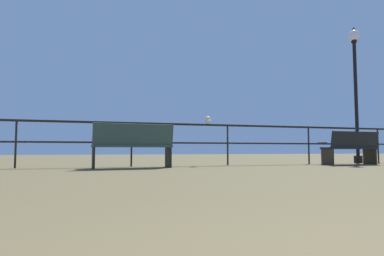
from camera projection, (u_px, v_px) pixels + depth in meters
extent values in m
cube|color=black|center=(132.00, 123.00, 7.75)|extent=(19.91, 0.05, 0.05)
cube|color=black|center=(132.00, 143.00, 7.72)|extent=(19.91, 0.04, 0.04)
cylinder|color=black|center=(16.00, 144.00, 7.00)|extent=(0.04, 0.04, 1.04)
cylinder|color=black|center=(132.00, 145.00, 7.72)|extent=(0.04, 0.04, 1.04)
cylinder|color=black|center=(228.00, 145.00, 8.43)|extent=(0.04, 0.04, 1.04)
cylinder|color=black|center=(309.00, 146.00, 9.15)|extent=(0.04, 0.04, 1.04)
cylinder|color=black|center=(378.00, 146.00, 9.86)|extent=(0.04, 0.04, 1.04)
cube|color=#2F453E|center=(132.00, 146.00, 7.10)|extent=(1.75, 0.57, 0.05)
cube|color=#2F453E|center=(134.00, 135.00, 6.93)|extent=(1.73, 0.25, 0.48)
cube|color=black|center=(168.00, 157.00, 7.38)|extent=(0.07, 0.41, 0.48)
cube|color=black|center=(166.00, 140.00, 7.57)|extent=(0.06, 0.32, 0.04)
cube|color=black|center=(93.00, 157.00, 6.80)|extent=(0.07, 0.41, 0.48)
cube|color=black|center=(93.00, 140.00, 6.99)|extent=(0.06, 0.32, 0.04)
cube|color=black|center=(349.00, 148.00, 8.78)|extent=(1.54, 0.53, 0.05)
cube|color=black|center=(355.00, 140.00, 8.59)|extent=(1.53, 0.17, 0.45)
cube|color=#30281A|center=(370.00, 156.00, 8.99)|extent=(0.05, 0.44, 0.44)
cube|color=#30281A|center=(364.00, 143.00, 9.20)|extent=(0.05, 0.34, 0.04)
cube|color=#30281A|center=(327.00, 157.00, 8.54)|extent=(0.05, 0.44, 0.44)
cube|color=#30281A|center=(322.00, 143.00, 8.75)|extent=(0.05, 0.34, 0.04)
cylinder|color=black|center=(358.00, 159.00, 9.93)|extent=(0.25, 0.25, 0.22)
cylinder|color=black|center=(356.00, 98.00, 10.06)|extent=(0.10, 0.10, 3.57)
cylinder|color=black|center=(354.00, 42.00, 10.19)|extent=(0.17, 0.17, 0.06)
sphere|color=white|center=(354.00, 35.00, 10.20)|extent=(0.34, 0.34, 0.34)
cone|color=black|center=(354.00, 29.00, 10.22)|extent=(0.12, 0.12, 0.10)
ellipsoid|color=white|center=(208.00, 121.00, 8.32)|extent=(0.24, 0.30, 0.14)
ellipsoid|color=gray|center=(208.00, 120.00, 8.32)|extent=(0.19, 0.26, 0.05)
sphere|color=white|center=(208.00, 118.00, 8.21)|extent=(0.12, 0.12, 0.12)
cone|color=gold|center=(208.00, 118.00, 8.13)|extent=(0.06, 0.06, 0.05)
cube|color=gray|center=(208.00, 121.00, 8.46)|extent=(0.09, 0.11, 0.02)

